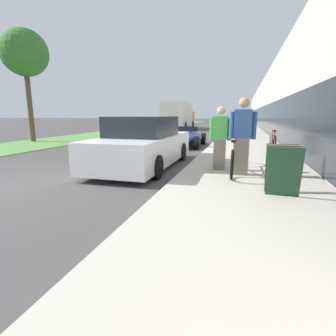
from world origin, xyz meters
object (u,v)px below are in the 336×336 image
object	(u,v)px
parked_sedan_curbside	(144,144)
street_tree_near	(25,54)
vintage_roadster_curbside	(184,138)
person_bystander	(220,138)
bike_rack_hoop	(271,140)
cruiser_bike_nearest	(273,142)
sandwich_board_sign	(283,170)
person_rider	(242,137)
tandem_bicycle	(234,157)
moving_truck	(179,116)

from	to	relation	value
parked_sedan_curbside	street_tree_near	size ratio (longest dim) A/B	0.76
vintage_roadster_curbside	street_tree_near	world-z (taller)	street_tree_near
person_bystander	bike_rack_hoop	world-z (taller)	person_bystander
person_bystander	cruiser_bike_nearest	xyz separation A→B (m)	(1.73, 4.16, -0.46)
sandwich_board_sign	person_rider	bearing A→B (deg)	116.33
sandwich_board_sign	cruiser_bike_nearest	bearing A→B (deg)	85.74
tandem_bicycle	sandwich_board_sign	distance (m)	2.02
person_rider	vintage_roadster_curbside	xyz separation A→B (m)	(-2.82, 6.47, -0.63)
person_rider	moving_truck	world-z (taller)	moving_truck
parked_sedan_curbside	person_bystander	bearing A→B (deg)	-11.53
person_bystander	sandwich_board_sign	distance (m)	2.35
tandem_bicycle	cruiser_bike_nearest	bearing A→B (deg)	72.37
cruiser_bike_nearest	moving_truck	distance (m)	19.46
bike_rack_hoop	moving_truck	xyz separation A→B (m)	(-7.85, 18.56, 0.80)
person_bystander	moving_truck	size ratio (longest dim) A/B	0.22
tandem_bicycle	moving_truck	world-z (taller)	moving_truck
person_rider	bike_rack_hoop	distance (m)	3.92
person_rider	cruiser_bike_nearest	size ratio (longest dim) A/B	1.01
street_tree_near	moving_truck	bearing A→B (deg)	72.98
moving_truck	street_tree_near	distance (m)	17.18
person_bystander	bike_rack_hoop	bearing A→B (deg)	64.76
street_tree_near	vintage_roadster_curbside	bearing A→B (deg)	1.63
bike_rack_hoop	cruiser_bike_nearest	bearing A→B (deg)	78.50
vintage_roadster_curbside	moving_truck	size ratio (longest dim) A/B	0.52
moving_truck	tandem_bicycle	bearing A→B (deg)	-73.15
cruiser_bike_nearest	vintage_roadster_curbside	size ratio (longest dim) A/B	0.47
person_bystander	moving_truck	world-z (taller)	moving_truck
vintage_roadster_curbside	moving_truck	bearing A→B (deg)	104.25
vintage_roadster_curbside	parked_sedan_curbside	bearing A→B (deg)	-90.15
vintage_roadster_curbside	person_bystander	bearing A→B (deg)	-69.31
person_bystander	moving_truck	xyz separation A→B (m)	(-6.30, 21.86, 0.50)
person_rider	tandem_bicycle	bearing A→B (deg)	119.13
bike_rack_hoop	sandwich_board_sign	bearing A→B (deg)	-93.05
vintage_roadster_curbside	person_rider	bearing A→B (deg)	-66.46
bike_rack_hoop	cruiser_bike_nearest	world-z (taller)	bike_rack_hoop
tandem_bicycle	bike_rack_hoop	size ratio (longest dim) A/B	3.04
tandem_bicycle	moving_truck	bearing A→B (deg)	106.85
moving_truck	parked_sedan_curbside	bearing A→B (deg)	-79.38
bike_rack_hoop	sandwich_board_sign	world-z (taller)	sandwich_board_sign
person_bystander	bike_rack_hoop	xyz separation A→B (m)	(1.56, 3.30, -0.30)
cruiser_bike_nearest	street_tree_near	size ratio (longest dim) A/B	0.29
sandwich_board_sign	parked_sedan_curbside	distance (m)	4.30
tandem_bicycle	parked_sedan_curbside	size ratio (longest dim) A/B	0.55
vintage_roadster_curbside	sandwich_board_sign	bearing A→B (deg)	-65.93
cruiser_bike_nearest	person_rider	bearing A→B (deg)	-104.35
person_bystander	parked_sedan_curbside	world-z (taller)	person_bystander
cruiser_bike_nearest	tandem_bicycle	bearing A→B (deg)	-107.63
person_bystander	sandwich_board_sign	xyz separation A→B (m)	(1.28, -1.93, -0.37)
cruiser_bike_nearest	sandwich_board_sign	distance (m)	6.11
bike_rack_hoop	vintage_roadster_curbside	distance (m)	4.70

